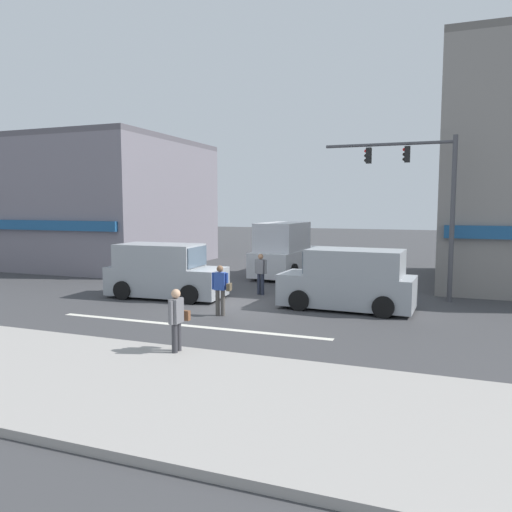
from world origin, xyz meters
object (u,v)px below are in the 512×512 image
at_px(utility_pole_near_left, 129,203).
at_px(box_truck_crossing_center, 285,252).
at_px(traffic_light_mast, 426,191).
at_px(pedestrian_far_side, 261,271).
at_px(pedestrian_foreground_with_bag, 177,319).
at_px(pedestrian_mid_crossing, 221,287).
at_px(van_approaching_near, 164,272).
at_px(van_parked_curbside, 349,281).

xyz_separation_m(utility_pole_near_left, box_truck_crossing_center, (7.79, 2.31, -2.47)).
xyz_separation_m(traffic_light_mast, pedestrian_far_side, (-6.20, -1.13, -3.23)).
relative_size(box_truck_crossing_center, pedestrian_foreground_with_bag, 3.41).
relative_size(utility_pole_near_left, traffic_light_mast, 1.15).
xyz_separation_m(pedestrian_mid_crossing, pedestrian_far_side, (-0.12, 4.11, -0.00)).
bearing_deg(van_approaching_near, traffic_light_mast, 17.69).
distance_m(van_parked_curbside, pedestrian_mid_crossing, 4.52).
relative_size(pedestrian_foreground_with_bag, pedestrian_mid_crossing, 1.00).
distance_m(utility_pole_near_left, van_parked_curbside, 13.58).
distance_m(van_parked_curbside, pedestrian_far_side, 4.19).
distance_m(van_parked_curbside, van_approaching_near, 7.22).
bearing_deg(box_truck_crossing_center, utility_pole_near_left, -163.47).
bearing_deg(pedestrian_foreground_with_bag, van_parked_curbside, 68.19).
xyz_separation_m(box_truck_crossing_center, van_approaching_near, (-2.61, -7.48, -0.25)).
relative_size(van_parked_curbside, pedestrian_mid_crossing, 2.80).
bearing_deg(traffic_light_mast, pedestrian_far_side, -169.67).
distance_m(van_parked_curbside, pedestrian_foreground_with_bag, 7.58).
distance_m(box_truck_crossing_center, van_approaching_near, 7.92).
bearing_deg(traffic_light_mast, pedestrian_mid_crossing, -139.26).
distance_m(traffic_light_mast, pedestrian_foreground_with_bag, 11.50).
bearing_deg(box_truck_crossing_center, pedestrian_foreground_with_bag, -82.84).
distance_m(van_approaching_near, pedestrian_mid_crossing, 4.10).
relative_size(traffic_light_mast, pedestrian_mid_crossing, 3.71).
distance_m(traffic_light_mast, pedestrian_far_side, 7.08).
relative_size(box_truck_crossing_center, van_approaching_near, 1.22).
bearing_deg(utility_pole_near_left, van_parked_curbside, -21.39).
bearing_deg(pedestrian_foreground_with_bag, pedestrian_mid_crossing, 101.77).
height_order(van_parked_curbside, pedestrian_mid_crossing, van_parked_curbside).
bearing_deg(traffic_light_mast, pedestrian_foreground_with_bag, -117.78).
bearing_deg(pedestrian_mid_crossing, van_approaching_near, 147.50).
xyz_separation_m(box_truck_crossing_center, pedestrian_mid_crossing, (0.84, -9.68, -0.30)).
distance_m(pedestrian_foreground_with_bag, pedestrian_mid_crossing, 4.62).
xyz_separation_m(van_approaching_near, pedestrian_mid_crossing, (3.45, -2.20, -0.05)).
xyz_separation_m(van_parked_curbside, pedestrian_foreground_with_bag, (-2.82, -7.04, -0.05)).
bearing_deg(pedestrian_mid_crossing, utility_pole_near_left, 139.51).
distance_m(utility_pole_near_left, pedestrian_mid_crossing, 11.68).
height_order(utility_pole_near_left, pedestrian_far_side, utility_pole_near_left).
bearing_deg(pedestrian_far_side, box_truck_crossing_center, 97.43).
height_order(traffic_light_mast, van_parked_curbside, traffic_light_mast).
bearing_deg(traffic_light_mast, utility_pole_near_left, 171.79).
relative_size(utility_pole_near_left, pedestrian_far_side, 4.28).
bearing_deg(pedestrian_mid_crossing, traffic_light_mast, 40.74).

